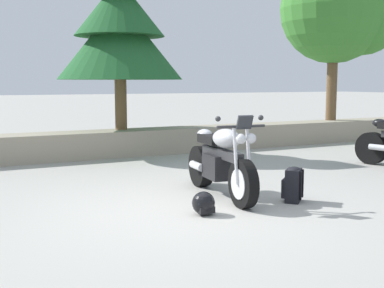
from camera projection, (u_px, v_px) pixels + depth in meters
The scene contains 7 objects.
ground_plane at pixel (176, 210), 6.26m from camera, with size 120.00×120.00×0.00m, color #A3A099.
stone_wall at pixel (78, 145), 10.47m from camera, with size 36.00×0.80×0.55m, color gray.
motorcycle_silver_centre at pixel (221, 162), 6.94m from camera, with size 0.67×2.07×1.18m.
rider_backpack at pixel (293, 184), 6.66m from camera, with size 0.35×0.35×0.47m.
rider_helmet at pixel (204, 203), 6.02m from camera, with size 0.28×0.28×0.28m.
pine_tree_mid_left at pixel (120, 28), 10.76m from camera, with size 2.69×2.69×3.67m.
leafy_tree_mid_right at pixel (341, 12), 13.40m from camera, with size 3.03×2.89×4.42m.
Camera 1 is at (-2.60, -5.54, 1.58)m, focal length 46.99 mm.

